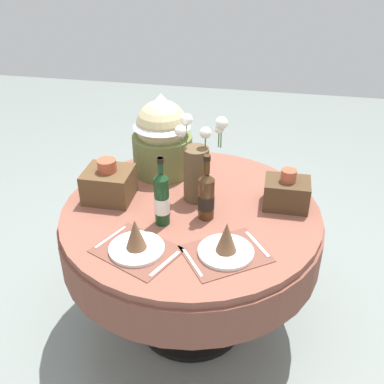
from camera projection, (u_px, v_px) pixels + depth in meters
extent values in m
plane|color=gray|center=(191.00, 320.00, 2.67)|extent=(8.00, 8.00, 0.00)
cylinder|color=brown|center=(191.00, 213.00, 2.28)|extent=(1.27, 1.27, 0.04)
cylinder|color=brown|center=(191.00, 233.00, 2.35)|extent=(1.29, 1.29, 0.21)
cylinder|color=black|center=(191.00, 270.00, 2.47)|extent=(0.12, 0.12, 0.69)
cylinder|color=black|center=(191.00, 318.00, 2.66)|extent=(0.60, 0.60, 0.03)
cube|color=brown|center=(137.00, 250.00, 1.99)|extent=(0.42, 0.38, 0.00)
cylinder|color=white|center=(137.00, 249.00, 1.99)|extent=(0.24, 0.24, 0.02)
cone|color=brown|center=(136.00, 234.00, 1.95)|extent=(0.09, 0.09, 0.14)
cube|color=silver|center=(111.00, 237.00, 2.07)|extent=(0.09, 0.18, 0.00)
cube|color=silver|center=(165.00, 264.00, 1.92)|extent=(0.09, 0.18, 0.00)
cube|color=brown|center=(226.00, 254.00, 1.98)|extent=(0.43, 0.41, 0.00)
cylinder|color=white|center=(226.00, 252.00, 1.97)|extent=(0.24, 0.24, 0.02)
cone|color=brown|center=(226.00, 237.00, 1.93)|extent=(0.09, 0.09, 0.14)
cube|color=silver|center=(192.00, 262.00, 1.92)|extent=(0.12, 0.16, 0.00)
cube|color=silver|center=(257.00, 244.00, 2.03)|extent=(0.12, 0.17, 0.00)
cylinder|color=brown|center=(196.00, 174.00, 2.28)|extent=(0.12, 0.12, 0.28)
sphere|color=white|center=(186.00, 119.00, 2.17)|extent=(0.06, 0.06, 0.06)
cylinder|color=#4C7038|center=(186.00, 134.00, 2.21)|extent=(0.01, 0.01, 0.11)
sphere|color=white|center=(222.00, 123.00, 2.15)|extent=(0.06, 0.06, 0.06)
cylinder|color=#4C7038|center=(221.00, 137.00, 2.19)|extent=(0.01, 0.01, 0.11)
sphere|color=white|center=(181.00, 131.00, 2.13)|extent=(0.06, 0.06, 0.06)
cylinder|color=#4C7038|center=(181.00, 143.00, 2.16)|extent=(0.01, 0.01, 0.09)
sphere|color=white|center=(205.00, 133.00, 2.18)|extent=(0.06, 0.06, 0.06)
cylinder|color=#4C7038|center=(205.00, 142.00, 2.21)|extent=(0.01, 0.01, 0.06)
sphere|color=white|center=(219.00, 128.00, 2.17)|extent=(0.05, 0.05, 0.05)
cylinder|color=#4C7038|center=(219.00, 139.00, 2.20)|extent=(0.01, 0.01, 0.08)
cylinder|color=#422814|center=(206.00, 199.00, 2.16)|extent=(0.08, 0.08, 0.21)
cylinder|color=black|center=(206.00, 202.00, 2.17)|extent=(0.08, 0.08, 0.07)
cone|color=#422814|center=(207.00, 176.00, 2.10)|extent=(0.08, 0.08, 0.03)
cylinder|color=#422814|center=(207.00, 164.00, 2.07)|extent=(0.03, 0.03, 0.09)
cylinder|color=black|center=(207.00, 158.00, 2.05)|extent=(0.03, 0.03, 0.02)
cylinder|color=#143819|center=(162.00, 201.00, 2.11)|extent=(0.07, 0.07, 0.24)
cylinder|color=silver|center=(162.00, 205.00, 2.12)|extent=(0.07, 0.07, 0.08)
cone|color=#143819|center=(161.00, 175.00, 2.04)|extent=(0.07, 0.07, 0.03)
cylinder|color=#143819|center=(160.00, 165.00, 2.01)|extent=(0.03, 0.03, 0.07)
cylinder|color=black|center=(160.00, 160.00, 2.00)|extent=(0.03, 0.03, 0.02)
cylinder|color=olive|center=(163.00, 154.00, 2.55)|extent=(0.32, 0.32, 0.22)
sphere|color=#C6B784|center=(162.00, 126.00, 2.46)|extent=(0.28, 0.28, 0.28)
cone|color=silver|center=(161.00, 110.00, 2.41)|extent=(0.31, 0.31, 0.18)
cube|color=brown|center=(109.00, 184.00, 2.32)|extent=(0.23, 0.21, 0.16)
cylinder|color=#B24C33|center=(107.00, 165.00, 2.26)|extent=(0.09, 0.09, 0.06)
cube|color=#47331E|center=(286.00, 193.00, 2.26)|extent=(0.22, 0.16, 0.14)
cylinder|color=#B24C33|center=(289.00, 175.00, 2.21)|extent=(0.07, 0.07, 0.06)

